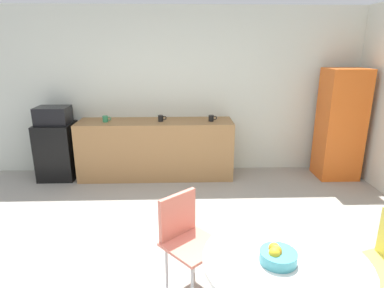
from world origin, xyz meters
name	(u,v)px	position (x,y,z in m)	size (l,w,h in m)	color
wall_back	(175,92)	(0.00, 3.00, 1.30)	(6.00, 0.10, 2.60)	silver
counter_block	(156,149)	(-0.30, 2.65, 0.45)	(2.38, 0.60, 0.90)	#9E7042
mini_fridge	(58,151)	(-1.83, 2.65, 0.44)	(0.54, 0.54, 0.87)	black
microwave	(53,115)	(-1.83, 2.65, 1.00)	(0.48, 0.38, 0.26)	black
locker_cabinet	(340,125)	(2.55, 2.55, 0.85)	(0.60, 0.50, 1.69)	orange
round_table	(284,280)	(0.74, -0.57, 0.59)	(1.03, 1.03, 0.74)	silver
chair_coral	(185,231)	(0.13, 0.13, 0.52)	(0.59, 0.59, 0.83)	silver
fruit_bowl	(277,255)	(0.68, -0.59, 0.79)	(0.23, 0.23, 0.11)	teal
mug_white	(106,119)	(-1.04, 2.61, 0.95)	(0.13, 0.08, 0.09)	#338C59
mug_green	(161,118)	(-0.21, 2.63, 0.95)	(0.13, 0.08, 0.09)	black
mug_red	(211,118)	(0.56, 2.61, 0.95)	(0.13, 0.08, 0.09)	black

